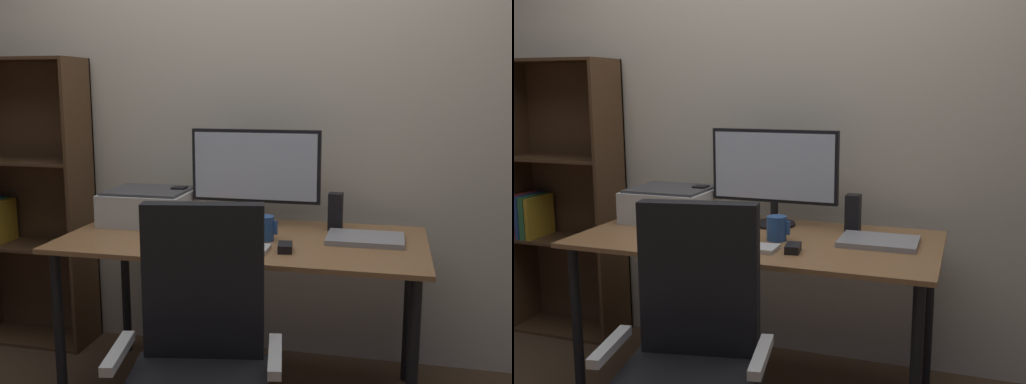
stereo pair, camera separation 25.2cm
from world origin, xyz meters
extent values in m
cube|color=beige|center=(0.00, 0.55, 1.30)|extent=(6.40, 0.10, 2.60)
cube|color=olive|center=(0.00, 0.00, 0.73)|extent=(1.56, 0.75, 0.02)
cylinder|color=black|center=(-0.72, -0.32, 0.36)|extent=(0.04, 0.04, 0.72)
cylinder|color=black|center=(0.72, -0.32, 0.36)|extent=(0.04, 0.04, 0.72)
cylinder|color=black|center=(-0.72, 0.32, 0.36)|extent=(0.04, 0.04, 0.72)
cylinder|color=black|center=(0.72, 0.32, 0.36)|extent=(0.04, 0.04, 0.72)
cylinder|color=black|center=(0.00, 0.24, 0.75)|extent=(0.20, 0.20, 0.01)
cylinder|color=black|center=(0.00, 0.24, 0.80)|extent=(0.04, 0.04, 0.10)
cube|color=black|center=(0.00, 0.24, 1.02)|extent=(0.61, 0.03, 0.34)
cube|color=silver|center=(0.00, 0.22, 1.02)|extent=(0.58, 0.01, 0.31)
cube|color=silver|center=(0.01, -0.20, 0.75)|extent=(0.29, 0.11, 0.02)
cube|color=black|center=(0.22, -0.18, 0.76)|extent=(0.07, 0.10, 0.03)
cylinder|color=#285193|center=(0.10, -0.03, 0.79)|extent=(0.08, 0.08, 0.10)
cube|color=#285193|center=(0.15, -0.03, 0.80)|extent=(0.02, 0.01, 0.06)
cube|color=#99999E|center=(0.52, 0.05, 0.75)|extent=(0.32, 0.23, 0.02)
cube|color=black|center=(-0.37, 0.23, 0.82)|extent=(0.06, 0.07, 0.17)
cube|color=black|center=(0.38, 0.23, 0.82)|extent=(0.06, 0.07, 0.17)
cube|color=silver|center=(-0.51, 0.18, 0.81)|extent=(0.40, 0.34, 0.15)
cube|color=#424244|center=(-0.51, 0.18, 0.90)|extent=(0.37, 0.31, 0.01)
cube|color=black|center=(0.02, -0.62, 0.75)|extent=(0.41, 0.14, 0.52)
cube|color=silver|center=(-0.18, -0.85, 0.58)|extent=(0.09, 0.26, 0.03)
cube|color=silver|center=(0.29, -0.77, 0.58)|extent=(0.09, 0.26, 0.03)
cube|color=#4C331E|center=(-0.96, 0.34, 0.77)|extent=(0.02, 0.28, 1.53)
cube|color=#4C331E|center=(-1.28, 0.47, 0.77)|extent=(0.65, 0.01, 1.53)
cube|color=#4C331E|center=(-1.28, 0.34, 0.01)|extent=(0.62, 0.26, 0.02)
cube|color=#4C331E|center=(-1.28, 0.34, 0.54)|extent=(0.62, 0.26, 0.02)
cube|color=#4C331E|center=(-1.28, 0.34, 1.00)|extent=(0.62, 0.26, 0.02)
cube|color=#4C331E|center=(-1.28, 0.34, 1.52)|extent=(0.62, 0.26, 0.02)
cube|color=gold|center=(-1.43, 0.33, 0.66)|extent=(0.02, 0.22, 0.23)
camera|label=1|loc=(0.61, -2.39, 1.38)|focal=41.20mm
camera|label=2|loc=(0.86, -2.32, 1.38)|focal=41.20mm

